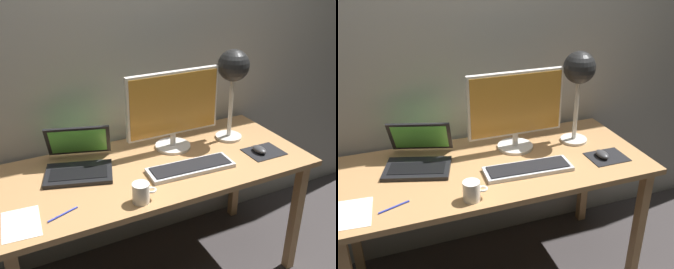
% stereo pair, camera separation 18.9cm
% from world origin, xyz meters
% --- Properties ---
extents(back_wall, '(4.80, 0.06, 2.60)m').
position_xyz_m(back_wall, '(0.00, 0.40, 1.30)').
color(back_wall, '#9E998E').
rests_on(back_wall, ground).
extents(desk, '(1.60, 0.70, 0.74)m').
position_xyz_m(desk, '(0.00, 0.00, 0.66)').
color(desk, tan).
rests_on(desk, ground).
extents(monitor, '(0.53, 0.20, 0.43)m').
position_xyz_m(monitor, '(0.17, 0.13, 0.98)').
color(monitor, silver).
rests_on(monitor, desk).
extents(keyboard_main, '(0.45, 0.16, 0.03)m').
position_xyz_m(keyboard_main, '(0.14, -0.12, 0.75)').
color(keyboard_main, silver).
rests_on(keyboard_main, desk).
extents(laptop, '(0.40, 0.40, 0.21)m').
position_xyz_m(laptop, '(-0.35, 0.14, 0.80)').
color(laptop, black).
rests_on(laptop, desk).
extents(desk_lamp, '(0.17, 0.17, 0.52)m').
position_xyz_m(desk_lamp, '(0.52, 0.10, 1.14)').
color(desk_lamp, beige).
rests_on(desk_lamp, desk).
extents(mousepad, '(0.20, 0.16, 0.00)m').
position_xyz_m(mousepad, '(0.59, -0.14, 0.74)').
color(mousepad, black).
rests_on(mousepad, desk).
extents(mouse, '(0.06, 0.10, 0.03)m').
position_xyz_m(mouse, '(0.56, -0.13, 0.76)').
color(mouse, '#38383A').
rests_on(mouse, mousepad).
extents(coffee_mug, '(0.11, 0.08, 0.09)m').
position_xyz_m(coffee_mug, '(-0.19, -0.27, 0.79)').
color(coffee_mug, white).
rests_on(coffee_mug, desk).
extents(paper_sheet_near_mouse, '(0.16, 0.22, 0.00)m').
position_xyz_m(paper_sheet_near_mouse, '(-0.68, -0.20, 0.74)').
color(paper_sheet_near_mouse, white).
rests_on(paper_sheet_near_mouse, desk).
extents(pen, '(0.13, 0.06, 0.01)m').
position_xyz_m(pen, '(-0.51, -0.21, 0.74)').
color(pen, '#2633A5').
rests_on(pen, desk).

